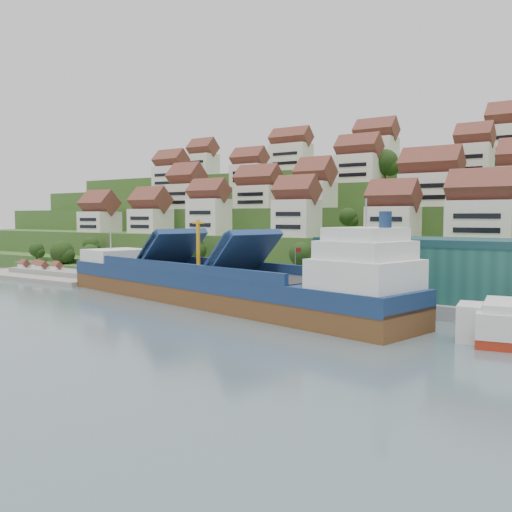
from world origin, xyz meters
The scene contains 10 objects.
ground centered at (0.00, 0.00, 0.00)m, with size 300.00×300.00×0.00m, color slate.
quay centered at (20.00, 15.00, 1.10)m, with size 180.00×14.00×2.20m, color gray.
pebble_beach centered at (-58.00, 12.00, 0.50)m, with size 45.00×20.00×1.00m, color gray.
hillside centered at (0.00, 103.55, 10.66)m, with size 260.00×128.00×31.00m.
hillside_village centered at (6.20, 61.61, 24.78)m, with size 151.90×61.33×29.32m.
hillside_trees centered at (-11.81, 44.09, 16.42)m, with size 145.13×62.39×31.60m.
warehouse centered at (52.00, 17.00, 7.20)m, with size 60.00×15.00×10.00m, color #1F554D.
flagpole centered at (18.11, 10.00, 6.88)m, with size 1.28×0.16×8.00m.
beach_huts centered at (-60.00, 10.75, 2.10)m, with size 14.40×3.70×2.20m.
cargo_ship centered at (7.93, 0.99, 3.42)m, with size 82.49×28.92×18.15m.
Camera 1 is at (70.97, -78.29, 15.87)m, focal length 40.00 mm.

